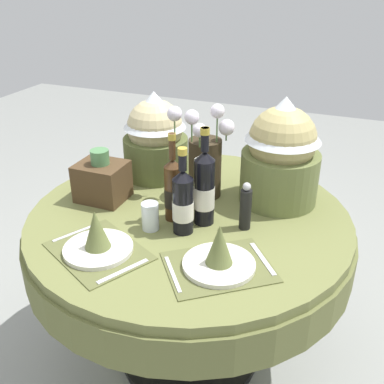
{
  "coord_description": "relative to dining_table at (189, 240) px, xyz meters",
  "views": [
    {
      "loc": [
        0.6,
        -1.46,
        1.65
      ],
      "look_at": [
        0.0,
        0.03,
        0.83
      ],
      "focal_mm": 42.79,
      "sensor_mm": 36.0,
      "label": 1
    }
  ],
  "objects": [
    {
      "name": "tumbler_mid",
      "position": [
        -0.09,
        -0.16,
        0.18
      ],
      "size": [
        0.06,
        0.06,
        0.11
      ],
      "primitive_type": "cylinder",
      "color": "silver",
      "rests_on": "dining_table"
    },
    {
      "name": "wine_bottle_left",
      "position": [
        0.03,
        -0.13,
        0.25
      ],
      "size": [
        0.08,
        0.08,
        0.33
      ],
      "color": "black",
      "rests_on": "dining_table"
    },
    {
      "name": "gift_tub_back_left",
      "position": [
        -0.28,
        0.28,
        0.33
      ],
      "size": [
        0.29,
        0.29,
        0.39
      ],
      "color": "#566033",
      "rests_on": "dining_table"
    },
    {
      "name": "place_setting_right",
      "position": [
        0.23,
        -0.29,
        0.17
      ],
      "size": [
        0.43,
        0.41,
        0.16
      ],
      "color": "brown",
      "rests_on": "dining_table"
    },
    {
      "name": "pepper_mill",
      "position": [
        0.23,
        -0.02,
        0.21
      ],
      "size": [
        0.04,
        0.04,
        0.19
      ],
      "color": "black",
      "rests_on": "dining_table"
    },
    {
      "name": "flower_vase",
      "position": [
        -0.0,
        0.17,
        0.29
      ],
      "size": [
        0.26,
        0.18,
        0.4
      ],
      "color": "#332819",
      "rests_on": "dining_table"
    },
    {
      "name": "dining_table",
      "position": [
        0.0,
        0.0,
        0.0
      ],
      "size": [
        1.3,
        1.3,
        0.75
      ],
      "color": "olive",
      "rests_on": "ground"
    },
    {
      "name": "wine_bottle_centre",
      "position": [
        -0.04,
        -0.06,
        0.25
      ],
      "size": [
        0.07,
        0.07,
        0.35
      ],
      "color": "#422814",
      "rests_on": "dining_table"
    },
    {
      "name": "gift_tub_back_right",
      "position": [
        0.3,
        0.24,
        0.36
      ],
      "size": [
        0.32,
        0.32,
        0.44
      ],
      "color": "olive",
      "rests_on": "dining_table"
    },
    {
      "name": "wine_bottle_right",
      "position": [
        0.08,
        -0.04,
        0.27
      ],
      "size": [
        0.08,
        0.08,
        0.38
      ],
      "color": "black",
      "rests_on": "dining_table"
    },
    {
      "name": "place_setting_left",
      "position": [
        -0.19,
        -0.36,
        0.17
      ],
      "size": [
        0.42,
        0.39,
        0.16
      ],
      "color": "brown",
      "rests_on": "dining_table"
    },
    {
      "name": "woven_basket_side_left",
      "position": [
        -0.38,
        -0.02,
        0.21
      ],
      "size": [
        0.2,
        0.17,
        0.22
      ],
      "color": "#47331E",
      "rests_on": "dining_table"
    },
    {
      "name": "ground",
      "position": [
        0.0,
        0.0,
        -0.62
      ],
      "size": [
        8.0,
        8.0,
        0.0
      ],
      "primitive_type": "plane",
      "color": "gray"
    }
  ]
}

